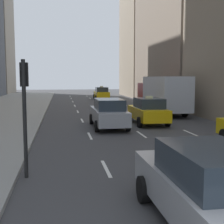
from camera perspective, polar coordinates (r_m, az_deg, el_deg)
sidewalk_left at (r=29.78m, az=-19.57°, el=0.18°), size 8.00×66.00×0.15m
lane_markings at (r=25.68m, az=0.32°, el=-0.53°), size 5.72×56.00×0.01m
taxi_lead at (r=44.28m, az=-1.94°, el=3.47°), size 2.02×4.40×1.87m
taxi_fourth at (r=20.70m, az=6.62°, el=0.22°), size 2.02×4.40×1.87m
sedan_black_near at (r=19.08m, az=-0.62°, el=-0.18°), size 2.02×5.00×1.78m
sedan_silver_behind at (r=6.67m, az=17.08°, el=-13.04°), size 2.02×4.74×1.72m
box_truck at (r=26.74m, az=9.18°, el=3.33°), size 2.58×8.40×3.15m
traffic_light_pole at (r=9.78m, az=-15.71°, el=2.28°), size 0.24×0.42×3.60m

